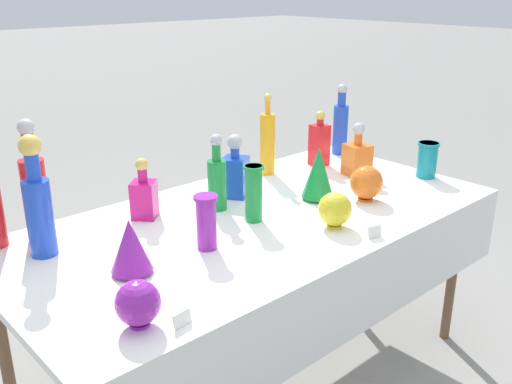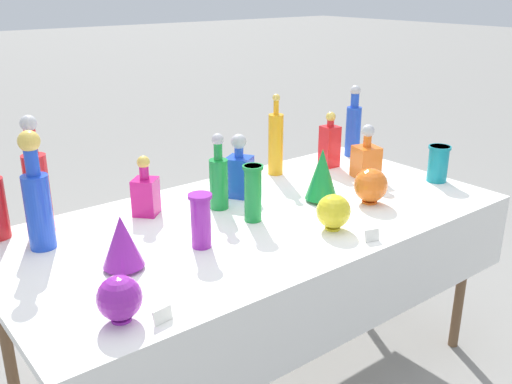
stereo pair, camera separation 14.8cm
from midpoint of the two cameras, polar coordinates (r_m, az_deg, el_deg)
The scene contains 22 objects.
ground_plane at distance 2.60m, azimuth -1.72°, elevation -18.12°, with size 40.00×40.00×0.00m, color gray.
display_table at distance 2.20m, azimuth -1.31°, elevation -4.09°, with size 1.96×0.98×0.76m.
tall_bottle_0 at distance 3.00m, azimuth 7.04°, elevation 6.67°, with size 0.08×0.08×0.37m.
tall_bottle_1 at distance 1.99m, azimuth -22.98°, elevation -1.19°, with size 0.09×0.09×0.41m.
tall_bottle_3 at distance 2.24m, azimuth -5.81°, elevation 1.22°, with size 0.07×0.07×0.31m.
tall_bottle_4 at distance 2.12m, azimuth -23.12°, elevation 0.04°, with size 0.08×0.08×0.43m.
tall_bottle_5 at distance 2.65m, azimuth -0.45°, elevation 5.00°, with size 0.07×0.07×0.38m.
square_decanter_0 at distance 2.38m, azimuth -3.88°, elevation 2.01°, with size 0.14×0.14×0.27m.
square_decanter_1 at distance 2.68m, azimuth 8.53°, elevation 3.58°, with size 0.13×0.13×0.25m.
square_decanter_2 at distance 2.22m, azimuth -13.03°, elevation -0.34°, with size 0.13×0.13×0.24m.
square_decanter_3 at distance 2.80m, azimuth 4.85°, elevation 4.97°, with size 0.08×0.08×0.27m.
slender_vase_0 at distance 1.92m, azimuth -7.19°, elevation -2.85°, with size 0.08×0.08×0.19m.
slender_vase_1 at distance 2.72m, azimuth 15.28°, elevation 3.23°, with size 0.10×0.10×0.16m.
slender_vase_2 at distance 2.12m, azimuth -2.23°, elevation 0.02°, with size 0.08×0.08×0.22m.
fluted_vase_0 at distance 2.35m, azimuth 4.46°, elevation 1.91°, with size 0.13×0.13×0.22m.
fluted_vase_1 at distance 1.81m, azimuth -14.77°, elevation -5.26°, with size 0.13×0.13×0.18m.
round_bowl_0 at distance 2.37m, azimuth 9.23°, elevation 0.92°, with size 0.14×0.14×0.15m.
round_bowl_1 at distance 2.10m, azimuth 5.90°, elevation -1.76°, with size 0.13×0.13×0.13m.
round_bowl_2 at distance 1.55m, azimuth -14.47°, elevation -10.74°, with size 0.12×0.12×0.13m.
price_tag_left at distance 2.05m, azimuth 9.75°, elevation -3.97°, with size 0.05×0.01×0.04m, color white.
price_tag_center at distance 1.56m, azimuth -10.19°, elevation -12.42°, with size 0.06×0.01×0.04m, color white.
cardboard_box_behind_left at distance 3.48m, azimuth -10.17°, elevation -4.78°, with size 0.60×0.44×0.40m.
Camera 1 is at (-1.37, -1.51, 1.61)m, focal length 40.00 mm.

